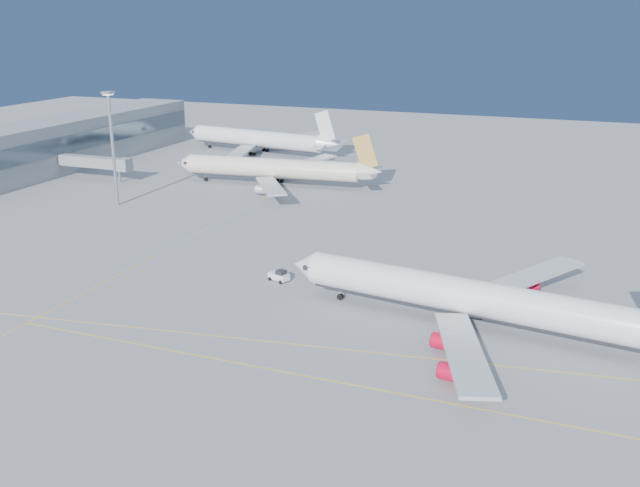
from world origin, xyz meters
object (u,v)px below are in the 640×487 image
at_px(airliner_third, 260,139).
at_px(light_mast, 112,139).
at_px(airliner_virgin, 475,299).
at_px(pushback_tug, 279,276).
at_px(airliner_etihad, 276,169).

distance_m(airliner_third, light_mast, 76.35).
distance_m(airliner_virgin, pushback_tug, 36.38).
distance_m(pushback_tug, light_mast, 70.14).
xyz_separation_m(airliner_third, light_mast, (-2.63, -75.44, 11.42)).
bearing_deg(airliner_etihad, airliner_third, 114.88).
bearing_deg(airliner_etihad, airliner_virgin, -54.73).
relative_size(airliner_virgin, light_mast, 2.25).
bearing_deg(pushback_tug, airliner_etihad, 133.89).
xyz_separation_m(airliner_virgin, airliner_third, (-92.25, 116.73, 0.31)).
relative_size(airliner_etihad, light_mast, 2.14).
relative_size(airliner_virgin, airliner_etihad, 1.05).
xyz_separation_m(airliner_virgin, light_mast, (-94.88, 41.29, 11.73)).
bearing_deg(pushback_tug, airliner_virgin, 7.07).
relative_size(airliner_virgin, airliner_third, 1.02).
relative_size(airliner_etihad, airliner_third, 0.97).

